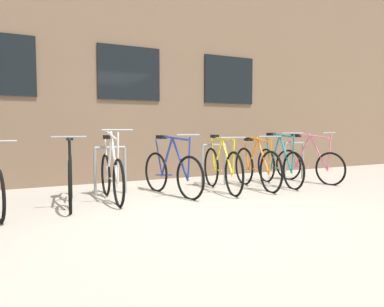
{
  "coord_description": "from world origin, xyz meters",
  "views": [
    {
      "loc": [
        -2.33,
        -4.14,
        1.11
      ],
      "look_at": [
        0.62,
        1.6,
        0.66
      ],
      "focal_mm": 34.55,
      "sensor_mm": 36.0,
      "label": 1
    }
  ],
  "objects_px": {
    "bicycle_pink": "(308,164)",
    "bicycle_blue": "(172,172)",
    "bicycle_teal": "(279,165)",
    "bicycle_black": "(70,178)",
    "bicycle_yellow": "(222,168)",
    "bicycle_orange": "(257,167)",
    "bicycle_white": "(112,175)"
  },
  "relations": [
    {
      "from": "bicycle_white",
      "to": "bicycle_pink",
      "type": "relative_size",
      "value": 1.04
    },
    {
      "from": "bicycle_white",
      "to": "bicycle_orange",
      "type": "height_order",
      "value": "bicycle_white"
    },
    {
      "from": "bicycle_teal",
      "to": "bicycle_yellow",
      "type": "relative_size",
      "value": 0.93
    },
    {
      "from": "bicycle_teal",
      "to": "bicycle_black",
      "type": "bearing_deg",
      "value": -179.33
    },
    {
      "from": "bicycle_yellow",
      "to": "bicycle_black",
      "type": "xyz_separation_m",
      "value": [
        -2.58,
        -0.03,
        -0.01
      ]
    },
    {
      "from": "bicycle_orange",
      "to": "bicycle_teal",
      "type": "bearing_deg",
      "value": 7.92
    },
    {
      "from": "bicycle_yellow",
      "to": "bicycle_black",
      "type": "bearing_deg",
      "value": -179.41
    },
    {
      "from": "bicycle_white",
      "to": "bicycle_pink",
      "type": "xyz_separation_m",
      "value": [
        4.07,
        0.03,
        -0.02
      ]
    },
    {
      "from": "bicycle_black",
      "to": "bicycle_white",
      "type": "bearing_deg",
      "value": 6.04
    },
    {
      "from": "bicycle_teal",
      "to": "bicycle_orange",
      "type": "relative_size",
      "value": 0.98
    },
    {
      "from": "bicycle_blue",
      "to": "bicycle_orange",
      "type": "relative_size",
      "value": 0.96
    },
    {
      "from": "bicycle_yellow",
      "to": "bicycle_orange",
      "type": "bearing_deg",
      "value": -5.14
    },
    {
      "from": "bicycle_pink",
      "to": "bicycle_blue",
      "type": "relative_size",
      "value": 0.99
    },
    {
      "from": "bicycle_yellow",
      "to": "bicycle_teal",
      "type": "bearing_deg",
      "value": 0.83
    },
    {
      "from": "bicycle_teal",
      "to": "bicycle_orange",
      "type": "xyz_separation_m",
      "value": [
        -0.6,
        -0.08,
        0.0
      ]
    },
    {
      "from": "bicycle_pink",
      "to": "bicycle_orange",
      "type": "distance_m",
      "value": 1.41
    },
    {
      "from": "bicycle_blue",
      "to": "bicycle_yellow",
      "type": "bearing_deg",
      "value": -0.68
    },
    {
      "from": "bicycle_white",
      "to": "bicycle_teal",
      "type": "bearing_deg",
      "value": -0.36
    },
    {
      "from": "bicycle_teal",
      "to": "bicycle_white",
      "type": "bearing_deg",
      "value": 179.64
    },
    {
      "from": "bicycle_teal",
      "to": "bicycle_black",
      "type": "distance_m",
      "value": 3.88
    },
    {
      "from": "bicycle_black",
      "to": "bicycle_pink",
      "type": "bearing_deg",
      "value": 1.14
    },
    {
      "from": "bicycle_pink",
      "to": "bicycle_blue",
      "type": "distance_m",
      "value": 3.08
    },
    {
      "from": "bicycle_teal",
      "to": "bicycle_black",
      "type": "xyz_separation_m",
      "value": [
        -3.88,
        -0.05,
        0.0
      ]
    },
    {
      "from": "bicycle_white",
      "to": "bicycle_teal",
      "type": "xyz_separation_m",
      "value": [
        3.27,
        -0.02,
        -0.0
      ]
    },
    {
      "from": "bicycle_teal",
      "to": "bicycle_orange",
      "type": "bearing_deg",
      "value": -172.08
    },
    {
      "from": "bicycle_orange",
      "to": "bicycle_pink",
      "type": "bearing_deg",
      "value": 5.33
    },
    {
      "from": "bicycle_white",
      "to": "bicycle_pink",
      "type": "distance_m",
      "value": 4.07
    },
    {
      "from": "bicycle_orange",
      "to": "bicycle_black",
      "type": "relative_size",
      "value": 0.98
    },
    {
      "from": "bicycle_pink",
      "to": "bicycle_teal",
      "type": "height_order",
      "value": "same"
    },
    {
      "from": "bicycle_pink",
      "to": "bicycle_black",
      "type": "bearing_deg",
      "value": -178.86
    },
    {
      "from": "bicycle_orange",
      "to": "bicycle_black",
      "type": "distance_m",
      "value": 3.29
    },
    {
      "from": "bicycle_pink",
      "to": "bicycle_black",
      "type": "xyz_separation_m",
      "value": [
        -4.69,
        -0.09,
        0.02
      ]
    }
  ]
}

